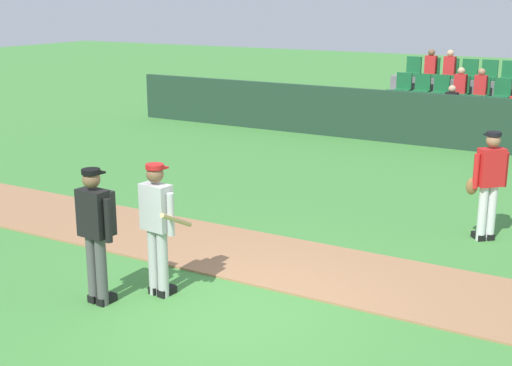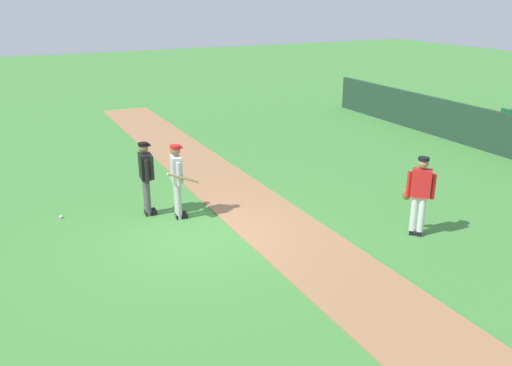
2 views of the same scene
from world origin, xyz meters
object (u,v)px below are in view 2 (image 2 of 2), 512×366
object	(u,v)px
batter_grey_jersey	(177,179)
runner_red_jersey	(419,193)
baseball	(61,217)
umpire_home_plate	(146,174)

from	to	relation	value
batter_grey_jersey	runner_red_jersey	world-z (taller)	same
batter_grey_jersey	baseball	size ratio (longest dim) A/B	23.78
batter_grey_jersey	baseball	xyz separation A→B (m)	(-1.20, -2.48, -0.93)
baseball	batter_grey_jersey	bearing A→B (deg)	64.09
umpire_home_plate	runner_red_jersey	bearing A→B (deg)	52.67
runner_red_jersey	baseball	size ratio (longest dim) A/B	23.78
umpire_home_plate	baseball	world-z (taller)	umpire_home_plate
runner_red_jersey	baseball	bearing A→B (deg)	-123.01
batter_grey_jersey	umpire_home_plate	distance (m)	0.77
runner_red_jersey	umpire_home_plate	bearing A→B (deg)	-127.33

